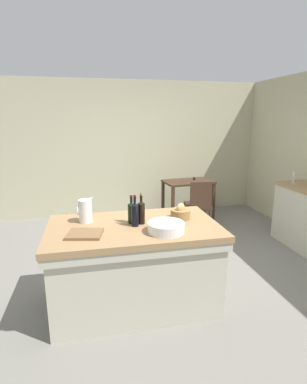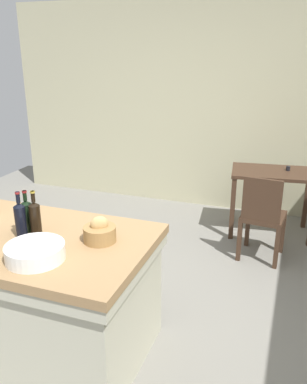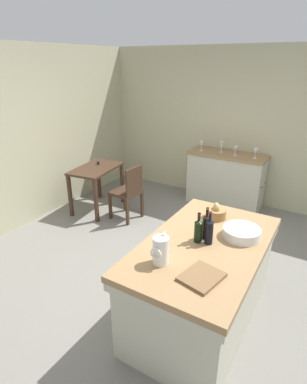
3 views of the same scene
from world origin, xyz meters
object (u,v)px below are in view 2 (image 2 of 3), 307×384
at_px(writing_desk, 273,181).
at_px(wooden_chair, 262,215).
at_px(bread_basket, 100,232).
at_px(wine_bottle_dark, 35,218).
at_px(wine_bottle_green, 20,219).
at_px(wine_bottle_amber, 27,215).
at_px(wash_bowl, 35,252).
at_px(island_table, 30,288).

height_order(writing_desk, wooden_chair, wooden_chair).
xyz_separation_m(writing_desk, bread_basket, (-0.90, -2.40, 0.30)).
distance_m(wine_bottle_dark, wine_bottle_green, 0.09).
bearing_deg(wine_bottle_amber, wine_bottle_green, -77.54).
bearing_deg(wash_bowl, wine_bottle_amber, 131.60).
height_order(wash_bowl, wine_bottle_dark, wine_bottle_dark).
bearing_deg(wine_bottle_amber, wooden_chair, 51.70).
xyz_separation_m(wooden_chair, wine_bottle_dark, (-1.29, -1.79, 0.51)).
relative_size(wooden_chair, wine_bottle_green, 2.86).
xyz_separation_m(wash_bowl, wine_bottle_green, (-0.25, 0.22, 0.08)).
distance_m(wine_bottle_amber, wine_bottle_green, 0.10).
distance_m(wooden_chair, wine_bottle_amber, 2.29).
distance_m(wine_bottle_dark, wine_bottle_amber, 0.10).
height_order(wooden_chair, bread_basket, bread_basket).
height_order(wine_bottle_dark, wine_bottle_amber, wine_bottle_dark).
relative_size(island_table, wine_bottle_amber, 5.92).
distance_m(wash_bowl, wine_bottle_amber, 0.42).
bearing_deg(wine_bottle_amber, wine_bottle_dark, -22.49).
relative_size(writing_desk, wine_bottle_dark, 3.17).
bearing_deg(writing_desk, wine_bottle_dark, -118.31).
distance_m(wash_bowl, wine_bottle_dark, 0.34).
relative_size(wash_bowl, wine_bottle_green, 1.11).
distance_m(wooden_chair, wine_bottle_dark, 2.26).
relative_size(island_table, bread_basket, 8.13).
bearing_deg(writing_desk, wine_bottle_green, -119.04).
xyz_separation_m(writing_desk, wash_bowl, (-1.14, -2.73, 0.29)).
xyz_separation_m(island_table, wine_bottle_green, (0.01, -0.03, 0.52)).
relative_size(island_table, wooden_chair, 1.89).
relative_size(wine_bottle_dark, wine_bottle_green, 0.99).
distance_m(writing_desk, wine_bottle_amber, 2.83).
bearing_deg(wine_bottle_dark, bread_basket, 8.46).
xyz_separation_m(island_table, wine_bottle_dark, (0.08, 0.03, 0.52)).
xyz_separation_m(bread_basket, wine_bottle_amber, (-0.52, -0.03, 0.06)).
distance_m(wash_bowl, wine_bottle_green, 0.34).
relative_size(wine_bottle_amber, wine_bottle_green, 0.92).
bearing_deg(island_table, wash_bowl, -42.54).
distance_m(wooden_chair, bread_basket, 1.98).
bearing_deg(island_table, bread_basket, 10.27).
bearing_deg(wine_bottle_green, writing_desk, 60.96).
relative_size(wine_bottle_dark, wine_bottle_amber, 1.08).
relative_size(wash_bowl, bread_basket, 1.66).
xyz_separation_m(wooden_chair, wine_bottle_green, (-1.36, -1.84, 0.51)).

